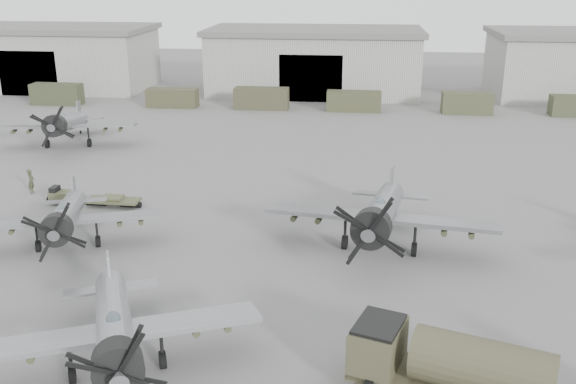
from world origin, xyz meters
name	(u,v)px	position (x,y,z in m)	size (l,w,h in m)	color
ground	(225,322)	(0.00, 0.00, 0.00)	(220.00, 220.00, 0.00)	#61615F
hangar_left	(50,57)	(-38.00, 61.96, 4.37)	(29.00, 14.80, 8.70)	#A9A89E
hangar_center	(314,61)	(0.00, 61.96, 4.37)	(29.00, 14.80, 8.70)	#A9A89E
support_truck_1	(57,94)	(-31.78, 50.00, 1.31)	(6.31, 2.20, 2.62)	#343824
support_truck_2	(172,98)	(-16.80, 50.00, 1.14)	(6.26, 2.20, 2.28)	#3B3B27
support_truck_3	(262,98)	(-5.61, 50.00, 1.30)	(6.61, 2.20, 2.60)	#3B3A26
support_truck_4	(354,101)	(5.64, 50.00, 1.20)	(6.50, 2.20, 2.39)	#3B3D27
support_truck_5	(467,103)	(18.99, 50.00, 1.26)	(5.87, 2.20, 2.53)	#3D3E29
support_truck_6	(575,106)	(31.32, 50.00, 1.19)	(5.59, 2.20, 2.38)	#383C27
aircraft_near_1	(114,329)	(-3.62, -4.77, 2.25)	(12.14, 10.99, 4.95)	gray
aircraft_mid_1	(65,217)	(-11.30, 7.42, 2.12)	(11.64, 10.48, 4.67)	gray
aircraft_mid_2	(380,214)	(7.63, 8.99, 2.54)	(14.06, 12.65, 5.58)	gray
aircraft_far_0	(66,123)	(-21.52, 30.17, 2.39)	(13.23, 11.90, 5.25)	gray
fuel_tanker	(451,364)	(10.01, -5.07, 1.77)	(8.43, 5.08, 3.09)	#43412C
tug_trailer	(82,198)	(-13.67, 15.11, 0.50)	(6.67, 1.50, 1.34)	#474930
ground_crew	(31,181)	(-18.56, 17.16, 0.95)	(0.69, 0.46, 1.90)	#373925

